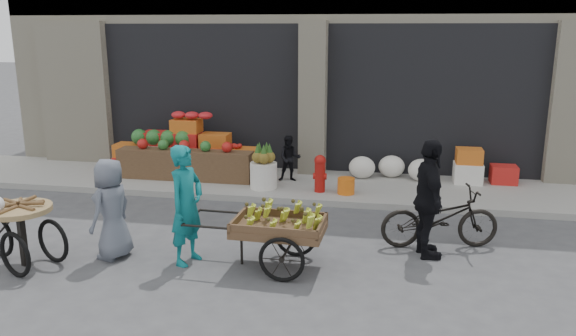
% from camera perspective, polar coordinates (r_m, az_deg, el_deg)
% --- Properties ---
extents(ground, '(80.00, 80.00, 0.00)m').
position_cam_1_polar(ground, '(7.49, -3.06, -10.78)').
color(ground, '#424244').
rests_on(ground, ground).
extents(sidewalk, '(18.00, 2.20, 0.12)m').
position_cam_1_polar(sidewalk, '(11.25, 1.82, -1.81)').
color(sidewalk, gray).
rests_on(sidewalk, ground).
extents(building, '(14.00, 6.45, 7.00)m').
position_cam_1_polar(building, '(14.72, 4.35, 14.97)').
color(building, beige).
rests_on(building, ground).
extents(fruit_display, '(3.10, 1.12, 1.24)m').
position_cam_1_polar(fruit_display, '(11.97, -9.78, 1.99)').
color(fruit_display, red).
rests_on(fruit_display, sidewalk).
extents(pineapple_bin, '(0.52, 0.52, 0.50)m').
position_cam_1_polar(pineapple_bin, '(10.83, -2.49, -0.75)').
color(pineapple_bin, silver).
rests_on(pineapple_bin, sidewalk).
extents(fire_hydrant, '(0.22, 0.22, 0.71)m').
position_cam_1_polar(fire_hydrant, '(10.56, 3.26, -0.40)').
color(fire_hydrant, '#A5140F').
rests_on(fire_hydrant, sidewalk).
extents(orange_bucket, '(0.32, 0.32, 0.30)m').
position_cam_1_polar(orange_bucket, '(10.52, 5.91, -1.82)').
color(orange_bucket, orange).
rests_on(orange_bucket, sidewalk).
extents(right_bay_goods, '(3.35, 0.60, 0.70)m').
position_cam_1_polar(right_bay_goods, '(11.66, 15.10, 0.04)').
color(right_bay_goods, silver).
rests_on(right_bay_goods, sidewalk).
extents(seated_person, '(0.51, 0.43, 0.93)m').
position_cam_1_polar(seated_person, '(11.27, 0.16, 0.98)').
color(seated_person, black).
rests_on(seated_person, sidewalk).
extents(banana_cart, '(2.06, 0.92, 0.85)m').
position_cam_1_polar(banana_cart, '(7.47, -1.24, -5.69)').
color(banana_cart, brown).
rests_on(banana_cart, ground).
extents(vendor_woman, '(0.55, 0.69, 1.65)m').
position_cam_1_polar(vendor_woman, '(7.69, -10.27, -3.72)').
color(vendor_woman, '#0E6B70').
rests_on(vendor_woman, ground).
extents(tricycle_cart, '(1.45, 1.09, 0.95)m').
position_cam_1_polar(tricycle_cart, '(8.36, -25.52, -5.32)').
color(tricycle_cart, '#9E7F51').
rests_on(tricycle_cart, ground).
extents(vendor_grey, '(0.60, 0.78, 1.42)m').
position_cam_1_polar(vendor_grey, '(8.14, -17.50, -3.99)').
color(vendor_grey, slate).
rests_on(vendor_grey, ground).
extents(bicycle, '(1.80, 0.94, 0.90)m').
position_cam_1_polar(bicycle, '(8.50, 15.15, -4.89)').
color(bicycle, black).
rests_on(bicycle, ground).
extents(cyclist, '(0.61, 1.05, 1.69)m').
position_cam_1_polar(cyclist, '(7.99, 14.11, -3.09)').
color(cyclist, black).
rests_on(cyclist, ground).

